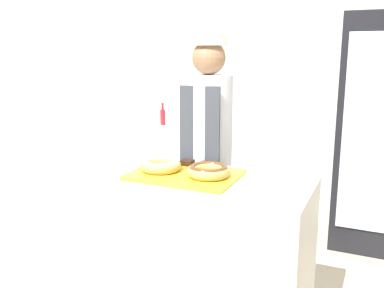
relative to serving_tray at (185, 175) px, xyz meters
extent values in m
cube|color=silver|center=(0.00, 2.13, 0.39)|extent=(8.00, 0.06, 2.70)
cube|color=beige|center=(0.00, 0.00, -0.49)|extent=(1.48, 0.68, 0.95)
cube|color=yellow|center=(0.00, 0.00, 0.00)|extent=(0.62, 0.46, 0.02)
torus|color=tan|center=(-0.16, -0.02, 0.04)|extent=(0.25, 0.25, 0.06)
torus|color=white|center=(-0.16, -0.02, 0.06)|extent=(0.23, 0.23, 0.04)
torus|color=tan|center=(0.16, -0.02, 0.04)|extent=(0.25, 0.25, 0.06)
torus|color=brown|center=(0.16, -0.02, 0.06)|extent=(0.23, 0.23, 0.04)
cube|color=black|center=(-0.07, 0.17, 0.03)|extent=(0.08, 0.08, 0.03)
cube|color=black|center=(0.07, 0.17, 0.03)|extent=(0.08, 0.08, 0.03)
cylinder|color=#4C4C51|center=(-0.09, 0.57, -0.53)|extent=(0.25, 0.25, 0.87)
cylinder|color=silver|center=(-0.09, 0.57, 0.23)|extent=(0.34, 0.34, 0.65)
cube|color=#383D47|center=(-0.09, 0.41, -0.19)|extent=(0.29, 0.02, 1.37)
sphere|color=#936B4C|center=(-0.09, 0.57, 0.68)|extent=(0.24, 0.24, 0.24)
cylinder|color=white|center=(-0.09, 0.57, 0.80)|extent=(0.25, 0.25, 0.08)
cube|color=black|center=(1.00, 1.73, 0.04)|extent=(0.61, 0.68, 1.99)
cube|color=silver|center=(1.00, 1.38, 0.08)|extent=(0.50, 0.02, 1.59)
cube|color=silver|center=(-1.09, 1.73, -0.51)|extent=(1.00, 0.57, 0.91)
cube|color=gray|center=(-1.09, 1.73, -0.07)|extent=(1.00, 0.57, 0.01)
cylinder|color=red|center=(-1.12, 1.81, 0.03)|extent=(0.06, 0.06, 0.16)
cylinder|color=red|center=(-1.12, 1.81, 0.14)|extent=(0.03, 0.03, 0.06)
cylinder|color=black|center=(-1.12, 1.81, 0.18)|extent=(0.03, 0.03, 0.01)
cylinder|color=red|center=(-0.75, 1.70, 0.02)|extent=(0.07, 0.07, 0.15)
cylinder|color=red|center=(-0.75, 1.70, 0.12)|extent=(0.03, 0.03, 0.06)
cylinder|color=black|center=(-0.75, 1.70, 0.16)|extent=(0.04, 0.04, 0.01)
camera|label=1|loc=(1.05, -2.22, 0.71)|focal=40.00mm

